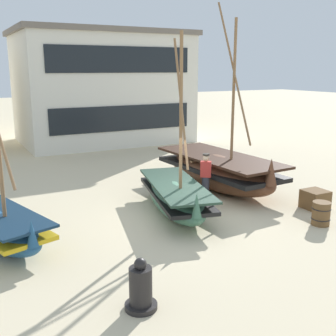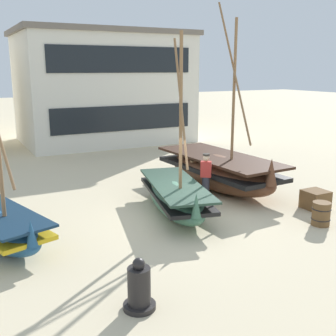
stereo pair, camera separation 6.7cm
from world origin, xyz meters
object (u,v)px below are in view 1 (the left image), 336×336
Objects in this scene: fishing_boat_far_right at (176,196)px; harbor_building_main at (102,87)px; fishing_boat_centre_large at (219,171)px; wooden_barrel at (321,213)px; cargo_crate at (315,199)px; capstan_winch at (141,289)px; fisherman_by_hull at (206,178)px.

fishing_boat_far_right is 14.70m from harbor_building_main.
wooden_barrel is (0.46, -4.53, -0.36)m from fishing_boat_centre_large.
cargo_crate is (1.46, -3.38, -0.41)m from fishing_boat_centre_large.
fishing_boat_centre_large is at bearing 113.42° from cargo_crate.
wooden_barrel is at bearing -41.99° from fishing_boat_far_right.
cargo_crate is at bearing 19.70° from capstan_winch.
cargo_crate is at bearing -39.50° from fisherman_by_hull.
fishing_boat_centre_large is at bearing 30.15° from fishing_boat_far_right.
fishing_boat_centre_large reaches higher than fishing_boat_far_right.
harbor_building_main is at bearing 90.55° from fishing_boat_centre_large.
harbor_building_main is (-1.58, 15.94, 3.05)m from cargo_crate.
capstan_winch is 6.65m from wooden_barrel.
fishing_boat_centre_large is 12.84m from harbor_building_main.
fishing_boat_centre_large is at bearing 95.77° from wooden_barrel.
cargo_crate is at bearing -66.58° from fishing_boat_centre_large.
harbor_building_main is at bearing 84.99° from fisherman_by_hull.
capstan_winch is at bearing -134.82° from fishing_boat_centre_large.
wooden_barrel is (3.24, -2.92, -0.20)m from fishing_boat_far_right.
fisherman_by_hull is at bearing 140.50° from cargo_crate.
fishing_boat_centre_large is at bearing 45.18° from capstan_winch.
fisherman_by_hull reaches higher than wooden_barrel.
harbor_building_main is (-0.58, 17.10, 3.00)m from wooden_barrel.
harbor_building_main reaches higher than fisherman_by_hull.
harbor_building_main is (2.66, 14.18, 2.80)m from fishing_boat_far_right.
harbor_building_main is at bearing 79.37° from fishing_boat_far_right.
harbor_building_main reaches higher than cargo_crate.
capstan_winch is 0.10× the size of harbor_building_main.
fishing_boat_far_right is at bearing 53.92° from capstan_winch.
fisherman_by_hull is at bearing -140.59° from fishing_boat_centre_large.
fishing_boat_far_right reaches higher than wooden_barrel.
capstan_winch is (-6.02, -6.05, -0.29)m from fishing_boat_centre_large.
fisherman_by_hull is at bearing 19.99° from fishing_boat_far_right.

